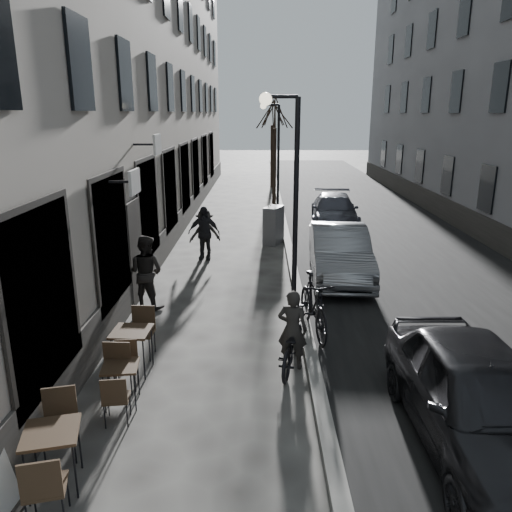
{
  "coord_description": "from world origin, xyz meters",
  "views": [
    {
      "loc": [
        -0.8,
        -5.25,
        4.67
      ],
      "look_at": [
        -0.89,
        4.71,
        1.8
      ],
      "focal_mm": 35.0,
      "sensor_mm": 36.0,
      "label": 1
    }
  ],
  "objects_px": {
    "moped": "(313,305)",
    "car_mid": "(339,253)",
    "car_far": "(334,211)",
    "bistro_set_b": "(121,380)",
    "streetlamp_far": "(275,147)",
    "pedestrian_near": "(146,272)",
    "bistro_set_a": "(53,453)",
    "utility_cabinet": "(273,225)",
    "car_near": "(479,399)",
    "bistro_set_c": "(132,347)",
    "bicycle": "(292,344)",
    "streetlamp_near": "(289,182)",
    "pedestrian_far": "(204,233)",
    "pedestrian_mid": "(205,233)",
    "tree_near": "(275,113)",
    "tree_far": "(272,113)"
  },
  "relations": [
    {
      "from": "moped",
      "to": "car_mid",
      "type": "bearing_deg",
      "value": 64.67
    },
    {
      "from": "car_far",
      "to": "bistro_set_b",
      "type": "bearing_deg",
      "value": -107.19
    },
    {
      "from": "streetlamp_far",
      "to": "pedestrian_near",
      "type": "relative_size",
      "value": 2.77
    },
    {
      "from": "bistro_set_a",
      "to": "utility_cabinet",
      "type": "xyz_separation_m",
      "value": [
        3.1,
        12.51,
        0.19
      ]
    },
    {
      "from": "bistro_set_a",
      "to": "car_near",
      "type": "xyz_separation_m",
      "value": [
        5.73,
        0.88,
        0.27
      ]
    },
    {
      "from": "bistro_set_c",
      "to": "car_far",
      "type": "xyz_separation_m",
      "value": [
        5.46,
        12.36,
        0.16
      ]
    },
    {
      "from": "bistro_set_c",
      "to": "car_near",
      "type": "distance_m",
      "value": 5.86
    },
    {
      "from": "pedestrian_near",
      "to": "bicycle",
      "type": "bearing_deg",
      "value": 160.21
    },
    {
      "from": "car_near",
      "to": "car_mid",
      "type": "height_order",
      "value": "car_near"
    },
    {
      "from": "bistro_set_c",
      "to": "utility_cabinet",
      "type": "bearing_deg",
      "value": 76.0
    },
    {
      "from": "streetlamp_near",
      "to": "pedestrian_far",
      "type": "distance_m",
      "value": 5.69
    },
    {
      "from": "pedestrian_mid",
      "to": "pedestrian_far",
      "type": "relative_size",
      "value": 0.91
    },
    {
      "from": "tree_near",
      "to": "streetlamp_far",
      "type": "bearing_deg",
      "value": -91.38
    },
    {
      "from": "bistro_set_b",
      "to": "bicycle",
      "type": "distance_m",
      "value": 3.16
    },
    {
      "from": "streetlamp_far",
      "to": "pedestrian_far",
      "type": "distance_m",
      "value": 8.14
    },
    {
      "from": "bistro_set_a",
      "to": "bicycle",
      "type": "xyz_separation_m",
      "value": [
        3.23,
        3.2,
        -0.03
      ]
    },
    {
      "from": "bistro_set_b",
      "to": "utility_cabinet",
      "type": "height_order",
      "value": "utility_cabinet"
    },
    {
      "from": "bistro_set_b",
      "to": "bistro_set_c",
      "type": "distance_m",
      "value": 1.07
    },
    {
      "from": "streetlamp_near",
      "to": "streetlamp_far",
      "type": "height_order",
      "value": "same"
    },
    {
      "from": "car_far",
      "to": "moped",
      "type": "bearing_deg",
      "value": -95.74
    },
    {
      "from": "tree_near",
      "to": "utility_cabinet",
      "type": "bearing_deg",
      "value": -91.58
    },
    {
      "from": "tree_near",
      "to": "car_far",
      "type": "height_order",
      "value": "tree_near"
    },
    {
      "from": "streetlamp_far",
      "to": "tree_far",
      "type": "distance_m",
      "value": 9.12
    },
    {
      "from": "car_far",
      "to": "car_mid",
      "type": "bearing_deg",
      "value": -92.14
    },
    {
      "from": "streetlamp_near",
      "to": "bistro_set_c",
      "type": "height_order",
      "value": "streetlamp_near"
    },
    {
      "from": "bistro_set_c",
      "to": "bicycle",
      "type": "height_order",
      "value": "bistro_set_c"
    },
    {
      "from": "car_mid",
      "to": "bistro_set_c",
      "type": "bearing_deg",
      "value": -126.9
    },
    {
      "from": "tree_far",
      "to": "utility_cabinet",
      "type": "distance_m",
      "value": 14.91
    },
    {
      "from": "utility_cabinet",
      "to": "car_far",
      "type": "height_order",
      "value": "utility_cabinet"
    },
    {
      "from": "streetlamp_near",
      "to": "pedestrian_near",
      "type": "relative_size",
      "value": 2.77
    },
    {
      "from": "bistro_set_c",
      "to": "bistro_set_b",
      "type": "bearing_deg",
      "value": -83.26
    },
    {
      "from": "car_near",
      "to": "car_mid",
      "type": "bearing_deg",
      "value": 95.42
    },
    {
      "from": "bicycle",
      "to": "pedestrian_far",
      "type": "bearing_deg",
      "value": -57.28
    },
    {
      "from": "car_near",
      "to": "streetlamp_far",
      "type": "bearing_deg",
      "value": 97.73
    },
    {
      "from": "bistro_set_a",
      "to": "bicycle",
      "type": "bearing_deg",
      "value": 30.6
    },
    {
      "from": "bistro_set_a",
      "to": "utility_cabinet",
      "type": "distance_m",
      "value": 12.89
    },
    {
      "from": "bistro_set_a",
      "to": "streetlamp_far",
      "type": "bearing_deg",
      "value": 65.55
    },
    {
      "from": "streetlamp_near",
      "to": "car_near",
      "type": "bearing_deg",
      "value": -63.69
    },
    {
      "from": "pedestrian_mid",
      "to": "car_near",
      "type": "distance_m",
      "value": 11.03
    },
    {
      "from": "tree_far",
      "to": "car_far",
      "type": "relative_size",
      "value": 1.22
    },
    {
      "from": "utility_cabinet",
      "to": "streetlamp_far",
      "type": "bearing_deg",
      "value": 110.31
    },
    {
      "from": "bistro_set_c",
      "to": "car_near",
      "type": "bearing_deg",
      "value": -18.5
    },
    {
      "from": "bicycle",
      "to": "pedestrian_near",
      "type": "bearing_deg",
      "value": -27.39
    },
    {
      "from": "utility_cabinet",
      "to": "pedestrian_near",
      "type": "bearing_deg",
      "value": -95.4
    },
    {
      "from": "streetlamp_near",
      "to": "bistro_set_a",
      "type": "distance_m",
      "value": 7.23
    },
    {
      "from": "tree_near",
      "to": "pedestrian_near",
      "type": "bearing_deg",
      "value": -103.42
    },
    {
      "from": "bistro_set_b",
      "to": "pedestrian_near",
      "type": "relative_size",
      "value": 0.79
    },
    {
      "from": "pedestrian_mid",
      "to": "car_mid",
      "type": "distance_m",
      "value": 4.67
    },
    {
      "from": "pedestrian_mid",
      "to": "moped",
      "type": "distance_m",
      "value": 6.71
    },
    {
      "from": "tree_far",
      "to": "moped",
      "type": "distance_m",
      "value": 22.51
    }
  ]
}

